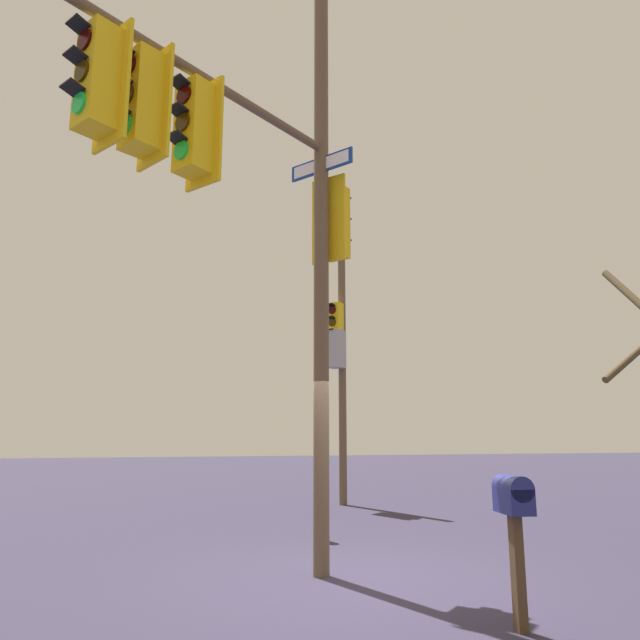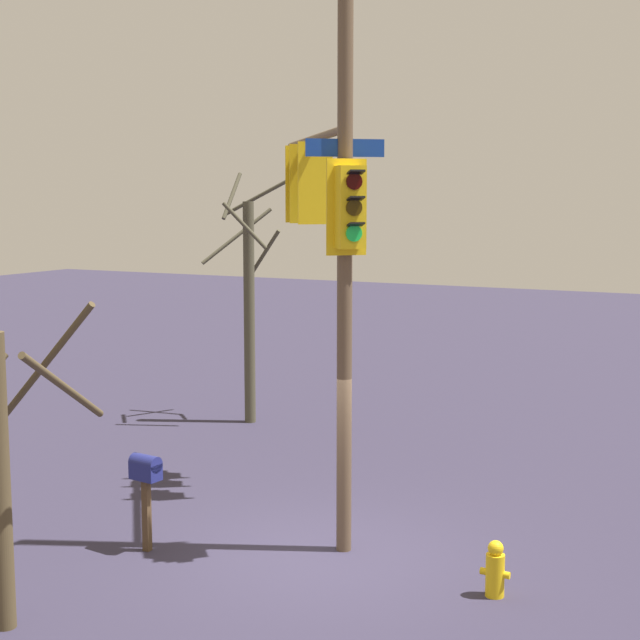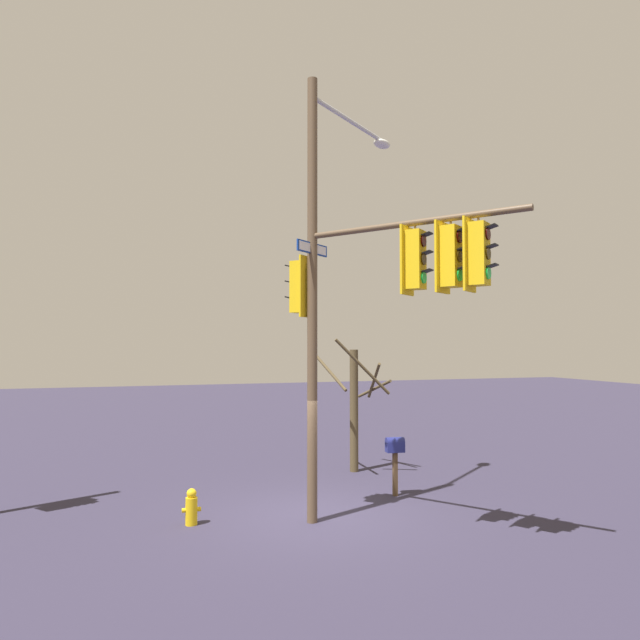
% 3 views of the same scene
% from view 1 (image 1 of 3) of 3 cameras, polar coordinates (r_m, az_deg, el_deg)
% --- Properties ---
extents(ground_plane, '(80.00, 80.00, 0.00)m').
position_cam_1_polar(ground_plane, '(8.03, 3.27, -24.08)').
color(ground_plane, '#2E2A3E').
extents(main_signal_pole_assembly, '(3.31, 5.81, 9.33)m').
position_cam_1_polar(main_signal_pole_assembly, '(7.69, -4.88, 15.60)').
color(main_signal_pole_assembly, brown).
rests_on(main_signal_pole_assembly, ground).
extents(secondary_pole_assembly, '(0.64, 0.69, 6.96)m').
position_cam_1_polar(secondary_pole_assembly, '(15.45, 1.83, -3.32)').
color(secondary_pole_assembly, brown).
rests_on(secondary_pole_assembly, ground).
extents(fire_hydrant, '(0.38, 0.24, 0.73)m').
position_cam_1_polar(fire_hydrant, '(10.47, 0.14, -19.12)').
color(fire_hydrant, yellow).
rests_on(fire_hydrant, ground).
extents(mailbox, '(0.47, 0.29, 1.41)m').
position_cam_1_polar(mailbox, '(6.12, 18.57, -17.09)').
color(mailbox, '#4C3823').
rests_on(mailbox, ground).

